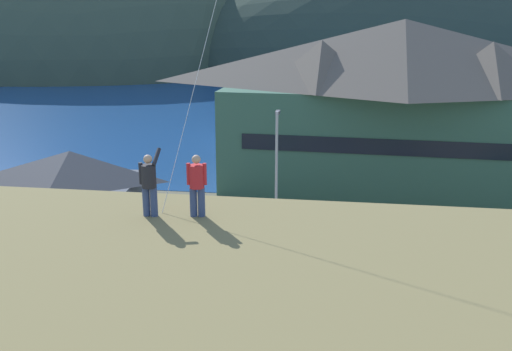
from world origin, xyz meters
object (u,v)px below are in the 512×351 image
Objects in this scene: person_kite_flyer at (149,183)px; moored_boat_wharfside at (237,130)px; parked_car_mid_row_center at (292,315)px; harbor_lodge at (400,100)px; parked_car_mid_row_far at (423,253)px; parked_car_back_row_left at (185,294)px; parking_light_pole at (277,165)px; wharf_dock at (268,138)px; storage_shed_near_lot at (73,195)px; parked_car_back_row_right at (432,313)px; moored_boat_inner_slip at (232,139)px; moored_boat_outer_mooring at (302,135)px; person_companion at (197,184)px.

moored_boat_wharfside is at bearing 97.08° from person_kite_flyer.
harbor_lodge is at bearing 74.93° from parked_car_mid_row_center.
moored_boat_wharfside is at bearing 115.84° from parked_car_mid_row_far.
person_kite_flyer reaches higher than parked_car_back_row_left.
person_kite_flyer reaches higher than parking_light_pole.
parked_car_mid_row_center reaches higher than wharf_dock.
parked_car_back_row_right is at bearing -22.03° from storage_shed_near_lot.
moored_boat_inner_slip reaches higher than parked_car_mid_row_center.
storage_shed_near_lot is at bearing -111.97° from moored_boat_outer_mooring.
moored_boat_outer_mooring and moored_boat_inner_slip have the same top height.
moored_boat_inner_slip reaches higher than parked_car_mid_row_far.
moored_boat_outer_mooring is 1.71× the size of parked_car_back_row_right.
moored_boat_outer_mooring is (11.37, 28.19, -2.07)m from storage_shed_near_lot.
parked_car_mid_row_center is 1.03× the size of parked_car_back_row_right.
moored_boat_outer_mooring is at bearing 90.33° from parking_light_pole.
storage_shed_near_lot is 20.63m from parked_car_back_row_right.
moored_boat_outer_mooring is 43.86m from person_kite_flyer.
parked_car_back_row_right is 10.44m from parked_car_back_row_left.
moored_boat_inner_slip is at bearing 79.89° from storage_shed_near_lot.
parked_car_mid_row_center is at bearing -75.38° from moored_boat_inner_slip.
person_kite_flyer is (2.00, -43.08, 8.04)m from wharf_dock.
person_companion is at bearing -122.33° from parked_car_mid_row_far.
parked_car_back_row_left is (-10.92, -21.67, -5.58)m from harbor_lodge.
parked_car_mid_row_center is (8.88, -34.05, 0.34)m from moored_boat_inner_slip.
parking_light_pole is (3.64, -25.59, 3.98)m from wharf_dock.
parking_light_pole is 4.24× the size of person_companion.
parked_car_mid_row_center is 4.91m from parked_car_back_row_left.
parked_car_mid_row_center is (5.53, -36.79, 0.71)m from wharf_dock.
moored_boat_wharfside is 37.61m from parked_car_back_row_left.
person_companion is at bearing -109.98° from parked_car_mid_row_center.
parked_car_back_row_left is at bearing 99.68° from person_kite_flyer.
storage_shed_near_lot is 0.56× the size of wharf_dock.
parked_car_back_row_left is at bearing -106.02° from parking_light_pole.
parking_light_pole reaches higher than storage_shed_near_lot.
moored_boat_inner_slip is 24.16m from parking_light_pole.
parked_car_mid_row_far reaches higher than wharf_dock.
parked_car_back_row_right is at bearing 38.36° from person_kite_flyer.
moored_boat_wharfside is 39.52m from parked_car_mid_row_center.
storage_shed_near_lot is 19.67m from parked_car_mid_row_far.
harbor_lodge is 16.67m from parked_car_mid_row_far.
moored_boat_wharfside is at bearing 103.29° from parked_car_mid_row_center.
storage_shed_near_lot is at bearing -105.66° from wharf_dock.
parked_car_mid_row_far is (8.16, -29.81, 0.34)m from moored_boat_outer_mooring.
person_kite_flyer is at bearing -91.98° from moored_boat_outer_mooring.
moored_boat_inner_slip is at bearing 104.62° from parked_car_mid_row_center.
harbor_lodge is 3.64× the size of moored_boat_wharfside.
parking_light_pole is at bearing 84.64° from person_kite_flyer.
parked_car_back_row_right is at bearing -53.62° from parking_light_pole.
parking_light_pole reaches higher than parked_car_mid_row_far.
parked_car_back_row_right is (5.65, 0.97, 0.00)m from parked_car_mid_row_center.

